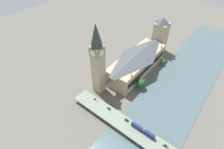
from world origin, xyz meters
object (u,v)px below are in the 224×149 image
Objects in this scene: road_bridge at (142,137)px; victoria_tower at (160,35)px; double_decker_bus_rear at (137,126)px; car_southbound_mid at (109,109)px; double_decker_bus_lead at (149,134)px; parliament_hall at (137,62)px; car_northbound_lead at (165,146)px; car_southbound_lead at (95,99)px; clock_tower at (98,60)px; car_southbound_tail at (127,120)px.

victoria_tower is at bearing -67.65° from road_bridge.
car_southbound_mid is (31.44, -0.63, -1.89)m from double_decker_bus_rear.
parliament_hall is at bearing -50.89° from double_decker_bus_lead.
double_decker_bus_lead is 2.14× the size of car_northbound_lead.
road_bridge is at bearing 112.35° from victoria_tower.
car_southbound_lead is (49.29, -0.78, -1.89)m from double_decker_bus_rear.
car_southbound_mid is at bearing 147.77° from clock_tower.
clock_tower is 69.05m from double_decker_bus_rear.
clock_tower is 16.52× the size of car_southbound_lead.
double_decker_bus_rear reaches higher than car_southbound_mid.
car_southbound_lead is at bearing 118.31° from clock_tower.
double_decker_bus_rear reaches higher than car_southbound_lead.
double_decker_bus_rear is 2.71× the size of car_southbound_mid.
clock_tower is 7.17× the size of double_decker_bus_rear.
victoria_tower is 133.41m from double_decker_bus_rear.
parliament_hall is at bearing 90.06° from victoria_tower.
car_southbound_lead is at bearing 86.40° from parliament_hall.
double_decker_bus_lead reaches higher than car_southbound_lead.
clock_tower reaches higher than road_bridge.
car_southbound_mid is at bearing 179.54° from car_southbound_lead.
car_southbound_tail is (11.14, -0.66, -1.93)m from double_decker_bus_rear.
victoria_tower is 11.15× the size of car_southbound_lead.
victoria_tower is at bearing -70.13° from double_decker_bus_rear.
car_southbound_lead is at bearing -0.46° from car_southbound_mid.
clock_tower is 19.42× the size of car_southbound_mid.
parliament_hall reaches higher than car_southbound_lead.
victoria_tower is (-13.34, -106.96, -16.52)m from clock_tower.
double_decker_bus_lead is (-70.03, 17.65, -32.26)m from clock_tower.
car_northbound_lead is at bearing -178.24° from double_decker_bus_lead.
double_decker_bus_lead is 2.18× the size of car_southbound_lead.
double_decker_bus_lead is (-4.15, -3.16, 3.83)m from road_bridge.
parliament_hall is at bearing -93.60° from car_southbound_lead.
victoria_tower is 139.53m from road_bridge.
victoria_tower is 137.80m from double_decker_bus_lead.
victoria_tower is 129.69m from car_southbound_tail.
parliament_hall is at bearing -54.22° from road_bridge.
clock_tower is 92.73m from car_northbound_lead.
double_decker_bus_lead reaches higher than car_northbound_lead.
double_decker_bus_lead is (-56.63, 69.65, -4.62)m from parliament_hall.
car_northbound_lead is at bearing 168.47° from clock_tower.
clock_tower is 60.81m from car_southbound_tail.
parliament_hall is 56.07m from victoria_tower.
car_southbound_tail is at bearing 105.30° from victoria_tower.
car_southbound_lead is (-9.07, 16.83, -34.32)m from clock_tower.
car_northbound_lead is at bearing 179.71° from car_southbound_lead.
victoria_tower is at bearing -89.94° from parliament_hall.
car_southbound_mid is at bearing -1.16° from double_decker_bus_rear.
clock_tower is 109.05m from victoria_tower.
parliament_hall is 22.41× the size of car_southbound_tail.
car_southbound_mid is at bearing 0.08° from car_southbound_tail.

